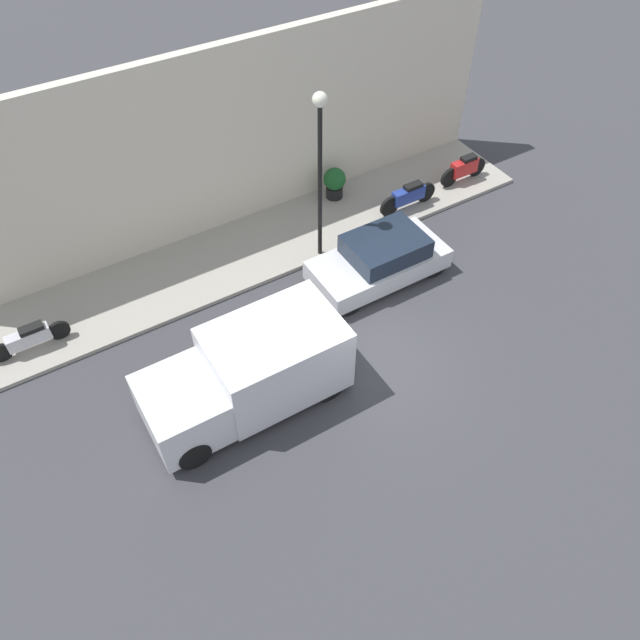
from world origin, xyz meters
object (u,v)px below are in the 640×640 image
at_px(delivery_van, 248,373).
at_px(scooter_silver, 29,338).
at_px(streetlamp, 320,150).
at_px(potted_plant, 335,182).
at_px(parked_car, 380,259).
at_px(motorcycle_blue, 409,196).
at_px(motorcycle_red, 464,168).

bearing_deg(delivery_van, scooter_silver, 43.95).
relative_size(delivery_van, streetlamp, 0.94).
relative_size(delivery_van, potted_plant, 4.55).
bearing_deg(scooter_silver, parked_car, -103.89).
bearing_deg(delivery_van, potted_plant, -46.23).
bearing_deg(scooter_silver, potted_plant, -81.73).
bearing_deg(motorcycle_blue, potted_plant, 44.50).
height_order(motorcycle_red, streetlamp, streetlamp).
bearing_deg(potted_plant, streetlamp, 139.10).
bearing_deg(motorcycle_red, streetlamp, 96.16).
xyz_separation_m(delivery_van, scooter_silver, (4.14, 4.00, -0.50)).
relative_size(parked_car, motorcycle_red, 2.13).
bearing_deg(streetlamp, parked_car, -148.17).
relative_size(parked_car, delivery_van, 0.82).
xyz_separation_m(motorcycle_blue, potted_plant, (1.67, 1.64, 0.10)).
bearing_deg(scooter_silver, motorcycle_red, -90.04).
xyz_separation_m(motorcycle_blue, scooter_silver, (0.25, 11.45, -0.06)).
distance_m(scooter_silver, potted_plant, 9.91).
relative_size(delivery_van, motorcycle_blue, 2.28).
bearing_deg(motorcycle_red, parked_car, 114.52).
xyz_separation_m(motorcycle_blue, streetlamp, (-0.39, 3.43, 2.96)).
distance_m(parked_car, motorcycle_blue, 3.15).
relative_size(scooter_silver, potted_plant, 1.93).
relative_size(parked_car, motorcycle_blue, 1.86).
bearing_deg(scooter_silver, delivery_van, -136.05).
xyz_separation_m(parked_car, motorcycle_blue, (1.98, -2.45, -0.05)).
relative_size(streetlamp, potted_plant, 4.85).
distance_m(delivery_van, potted_plant, 8.06).
relative_size(parked_car, streetlamp, 0.77).
height_order(parked_car, motorcycle_red, parked_car).
height_order(delivery_van, potted_plant, delivery_van).
relative_size(motorcycle_blue, scooter_silver, 1.04).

